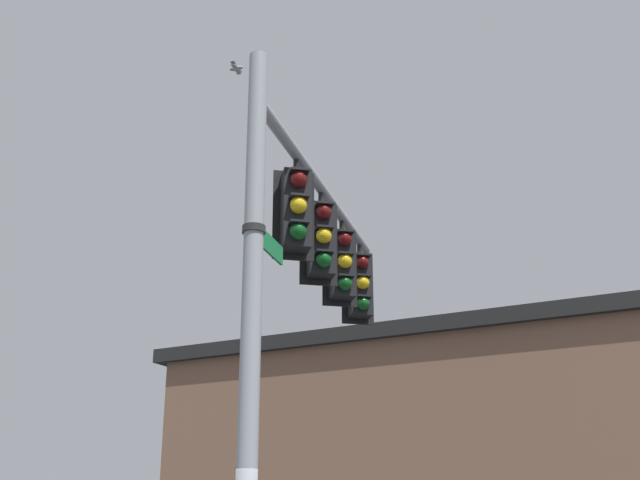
# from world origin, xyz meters

# --- Properties ---
(signal_pole) EXTENTS (0.22, 0.22, 7.17)m
(signal_pole) POSITION_xyz_m (0.00, 0.00, 3.59)
(signal_pole) COLOR gray
(signal_pole) RESTS_ON ground
(mast_arm) EXTENTS (2.72, 4.87, 0.16)m
(mast_arm) POSITION_xyz_m (-1.29, -2.40, 6.57)
(mast_arm) COLOR gray
(traffic_light_nearest_pole) EXTENTS (0.54, 0.49, 1.31)m
(traffic_light_nearest_pole) POSITION_xyz_m (-0.70, -1.27, 5.79)
(traffic_light_nearest_pole) COLOR black
(traffic_light_mid_inner) EXTENTS (0.54, 0.49, 1.31)m
(traffic_light_mid_inner) POSITION_xyz_m (-1.25, -2.29, 5.79)
(traffic_light_mid_inner) COLOR black
(traffic_light_mid_outer) EXTENTS (0.54, 0.49, 1.31)m
(traffic_light_mid_outer) POSITION_xyz_m (-1.80, -3.32, 5.79)
(traffic_light_mid_outer) COLOR black
(traffic_light_arm_end) EXTENTS (0.54, 0.49, 1.31)m
(traffic_light_arm_end) POSITION_xyz_m (-2.35, -4.34, 5.79)
(traffic_light_arm_end) COLOR black
(street_name_sign) EXTENTS (0.59, 0.97, 0.22)m
(street_name_sign) POSITION_xyz_m (-0.13, -0.25, 5.00)
(street_name_sign) COLOR #147238
(bird_flying) EXTENTS (0.28, 0.36, 0.11)m
(bird_flying) POSITION_xyz_m (-0.23, -4.90, 9.95)
(bird_flying) COLOR gray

